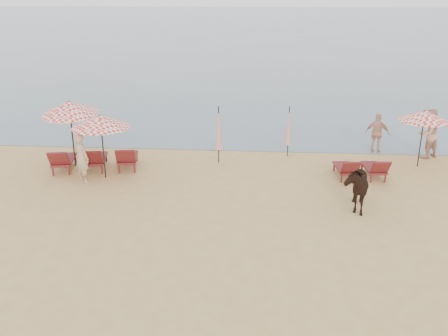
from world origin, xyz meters
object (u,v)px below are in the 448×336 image
object	(u,v)px
umbrella_open_left_b	(69,108)
beachgoer_right_a	(428,134)
cow	(355,185)
umbrella_closed_right	(289,126)
umbrella_closed_left	(219,128)
beachgoer_left	(82,158)
umbrella_open_left_a	(101,121)
beachgoer_right_b	(377,133)
lounger_cluster_left	(95,158)
lounger_cluster_right	(361,168)
umbrella_open_right	(424,116)

from	to	relation	value
umbrella_open_left_b	beachgoer_right_a	bearing A→B (deg)	11.87
cow	umbrella_closed_right	bearing A→B (deg)	115.72
umbrella_closed_left	umbrella_closed_right	bearing A→B (deg)	19.25
umbrella_closed_right	beachgoer_left	distance (m)	7.86
beachgoer_left	beachgoer_right_a	distance (m)	13.03
umbrella_closed_right	umbrella_open_left_a	bearing A→B (deg)	-156.53
cow	beachgoer_right_b	world-z (taller)	beachgoer_right_b
umbrella_closed_right	beachgoer_left	xyz separation A→B (m)	(-7.13, -3.27, -0.39)
umbrella_open_left_a	umbrella_open_left_b	xyz separation A→B (m)	(-1.49, 1.13, 0.18)
beachgoer_left	beachgoer_right_b	xyz separation A→B (m)	(10.71, 3.99, -0.04)
umbrella_closed_left	beachgoer_right_a	size ratio (longest dim) A/B	1.13
umbrella_open_left_b	beachgoer_left	distance (m)	2.26
lounger_cluster_left	umbrella_open_left_a	world-z (taller)	umbrella_open_left_a
umbrella_open_left_a	umbrella_closed_left	size ratio (longest dim) A/B	1.03
lounger_cluster_right	umbrella_open_left_a	distance (m)	9.12
umbrella_open_left_b	beachgoer_left	xyz separation A→B (m)	(0.87, -1.58, -1.37)
beachgoer_right_a	beachgoer_left	bearing A→B (deg)	-15.85
umbrella_open_right	umbrella_closed_left	size ratio (longest dim) A/B	0.99
umbrella_open_right	umbrella_closed_right	world-z (taller)	umbrella_open_right
lounger_cluster_left	umbrella_open_right	size ratio (longest dim) A/B	1.50
lounger_cluster_left	beachgoer_right_a	xyz separation A→B (m)	(12.49, 2.40, 0.52)
beachgoer_right_a	umbrella_open_right	bearing A→B (deg)	29.83
umbrella_open_left_a	umbrella_closed_left	distance (m)	4.35
umbrella_open_left_b	beachgoer_right_a	xyz separation A→B (m)	(13.41, 1.97, -1.25)
lounger_cluster_left	umbrella_open_left_a	distance (m)	1.82
beachgoer_right_b	umbrella_open_left_a	bearing A→B (deg)	38.75
lounger_cluster_right	beachgoer_left	size ratio (longest dim) A/B	1.02
lounger_cluster_left	beachgoer_left	size ratio (longest dim) A/B	1.90
lounger_cluster_right	beachgoer_right_b	bearing A→B (deg)	64.17
lounger_cluster_left	umbrella_open_left_a	xyz separation A→B (m)	(0.57, -0.69, 1.59)
lounger_cluster_right	umbrella_open_right	bearing A→B (deg)	26.25
umbrella_open_left_b	umbrella_closed_left	size ratio (longest dim) A/B	1.17
lounger_cluster_right	beachgoer_right_a	world-z (taller)	beachgoer_right_a
lounger_cluster_left	beachgoer_right_b	distance (m)	11.04
beachgoer_right_a	umbrella_open_left_a	bearing A→B (deg)	-17.07
lounger_cluster_left	beachgoer_right_b	bearing A→B (deg)	4.76
lounger_cluster_right	beachgoer_right_a	size ratio (longest dim) A/B	0.90
beachgoer_right_a	beachgoer_right_b	xyz separation A→B (m)	(-1.83, 0.45, -0.16)
beachgoer_left	beachgoer_right_a	bearing A→B (deg)	-130.15
lounger_cluster_left	umbrella_closed_right	size ratio (longest dim) A/B	1.61
lounger_cluster_left	lounger_cluster_right	world-z (taller)	lounger_cluster_left
cow	beachgoer_right_a	bearing A→B (deg)	59.07
lounger_cluster_right	cow	size ratio (longest dim) A/B	1.01
umbrella_closed_right	lounger_cluster_left	bearing A→B (deg)	-163.22
lounger_cluster_right	umbrella_closed_left	size ratio (longest dim) A/B	0.79
umbrella_closed_right	beachgoer_left	size ratio (longest dim) A/B	1.18
cow	beachgoer_right_a	world-z (taller)	beachgoer_right_a
umbrella_open_right	beachgoer_right_a	size ratio (longest dim) A/B	1.11
beachgoer_left	beachgoer_right_b	world-z (taller)	beachgoer_left
umbrella_open_left_b	cow	world-z (taller)	umbrella_open_left_b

